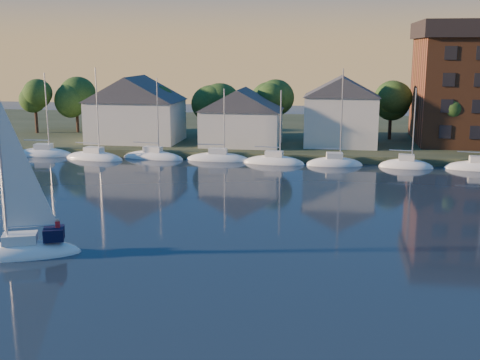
% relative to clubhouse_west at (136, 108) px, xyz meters
% --- Properties ---
extents(ground, '(260.00, 260.00, 0.00)m').
position_rel_clubhouse_west_xyz_m(ground, '(22.00, -58.00, -5.93)').
color(ground, black).
rests_on(ground, ground).
extents(shoreline_land, '(160.00, 50.00, 2.00)m').
position_rel_clubhouse_west_xyz_m(shoreline_land, '(22.00, 17.00, -5.93)').
color(shoreline_land, '#2D3720').
rests_on(shoreline_land, ground).
extents(wooden_dock, '(120.00, 3.00, 1.00)m').
position_rel_clubhouse_west_xyz_m(wooden_dock, '(22.00, -6.00, -5.93)').
color(wooden_dock, brown).
rests_on(wooden_dock, ground).
extents(clubhouse_west, '(13.65, 9.45, 9.64)m').
position_rel_clubhouse_west_xyz_m(clubhouse_west, '(0.00, 0.00, 0.00)').
color(clubhouse_west, beige).
rests_on(clubhouse_west, shoreline_land).
extents(clubhouse_centre, '(11.55, 8.40, 8.08)m').
position_rel_clubhouse_west_xyz_m(clubhouse_centre, '(16.00, -1.00, -0.80)').
color(clubhouse_centre, beige).
rests_on(clubhouse_centre, shoreline_land).
extents(clubhouse_east, '(10.50, 8.40, 9.80)m').
position_rel_clubhouse_west_xyz_m(clubhouse_east, '(30.00, 1.00, 0.07)').
color(clubhouse_east, beige).
rests_on(clubhouse_east, shoreline_land).
extents(tree_line, '(93.40, 5.40, 8.90)m').
position_rel_clubhouse_west_xyz_m(tree_line, '(24.00, 5.00, 1.24)').
color(tree_line, '#3D261B').
rests_on(tree_line, shoreline_land).
extents(moored_fleet, '(71.50, 2.40, 12.05)m').
position_rel_clubhouse_west_xyz_m(moored_fleet, '(14.00, -9.00, -5.83)').
color(moored_fleet, white).
rests_on(moored_fleet, ground).
extents(hero_sailboat, '(8.80, 5.53, 13.23)m').
position_rel_clubhouse_west_xyz_m(hero_sailboat, '(7.38, -47.33, -5.37)').
color(hero_sailboat, white).
rests_on(hero_sailboat, ground).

